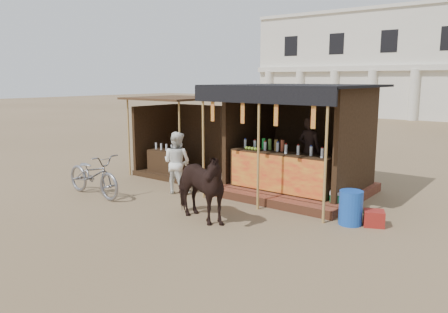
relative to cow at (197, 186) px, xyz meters
name	(u,v)px	position (x,y,z in m)	size (l,w,h in m)	color
ground	(179,218)	(-0.46, -0.09, -0.74)	(120.00, 120.00, 0.00)	#846B4C
main_stall	(297,154)	(0.56, 3.27, 0.29)	(3.60, 3.61, 2.78)	brown
secondary_stall	(175,146)	(-3.63, 3.15, 0.11)	(2.40, 2.40, 2.38)	#342113
cow	(197,186)	(0.00, 0.00, 0.00)	(0.80, 1.75, 1.48)	black
motorbike	(93,175)	(-3.38, -0.08, -0.19)	(0.72, 2.07, 1.09)	gray
bystander	(177,163)	(-1.90, 1.41, 0.06)	(0.78, 0.61, 1.60)	white
blue_barrel	(351,208)	(2.61, 1.72, -0.39)	(0.47, 0.47, 0.70)	#184CB7
red_crate	(374,218)	(3.03, 1.91, -0.58)	(0.39, 0.36, 0.32)	maroon
cooler	(344,201)	(2.16, 2.51, -0.51)	(0.76, 0.64, 0.46)	#1C7E44
background_building	(428,65)	(-2.46, 29.86, 3.24)	(26.00, 7.45, 8.18)	silver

